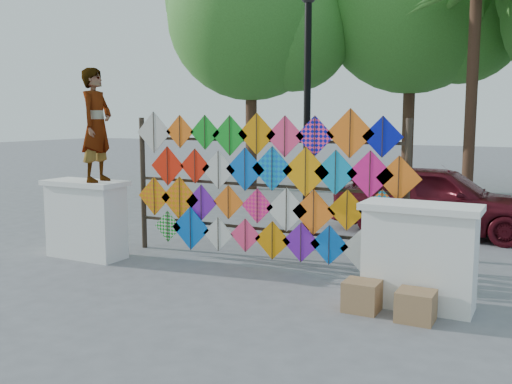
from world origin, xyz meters
TOP-DOWN VIEW (x-y plane):
  - ground at (0.00, 0.00)m, footprint 80.00×80.00m
  - parapet_left at (-2.70, -0.20)m, footprint 1.40×0.65m
  - parapet_right at (2.70, -0.20)m, footprint 1.40×0.65m
  - kite_rack at (0.11, 0.72)m, footprint 4.94×0.24m
  - tree_west at (-4.40, 9.03)m, footprint 5.85×5.20m
  - tree_mid at (0.11, 11.03)m, footprint 6.30×5.60m
  - palm_tree at (2.20, 8.00)m, footprint 3.62×3.62m
  - vendor_woman at (-2.40, -0.20)m, footprint 0.53×0.72m
  - sedan at (2.08, 4.47)m, footprint 4.08×1.66m
  - lamppost at (0.30, 2.00)m, footprint 0.28×0.28m
  - cardboard_box_near at (2.13, -0.66)m, footprint 0.41×0.37m
  - cardboard_box_far at (2.78, -0.71)m, footprint 0.42×0.39m

SIDE VIEW (x-z plane):
  - ground at x=0.00m, z-range 0.00..0.00m
  - cardboard_box_far at x=2.78m, z-range 0.00..0.35m
  - cardboard_box_near at x=2.13m, z-range 0.00..0.37m
  - parapet_left at x=-2.70m, z-range 0.01..1.29m
  - parapet_right at x=2.70m, z-range 0.01..1.29m
  - sedan at x=2.08m, z-range 0.00..1.39m
  - kite_rack at x=0.11m, z-range 0.01..2.45m
  - vendor_woman at x=-2.40m, z-range 1.28..3.08m
  - lamppost at x=0.30m, z-range 0.46..4.92m
  - palm_tree at x=2.20m, z-range 2.04..7.87m
  - tree_west at x=-4.40m, z-range 1.38..9.39m
  - tree_mid at x=0.11m, z-range 1.47..10.08m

